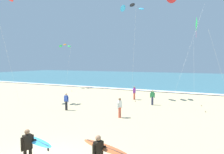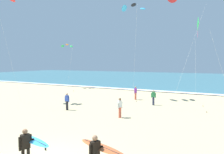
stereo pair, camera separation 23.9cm
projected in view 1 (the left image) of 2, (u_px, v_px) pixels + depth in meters
name	position (u px, v px, depth m)	size (l,w,h in m)	color
ocean_water	(185.00, 78.00, 57.52)	(160.00, 60.00, 0.08)	teal
shoreline_foam	(163.00, 91.00, 30.88)	(160.00, 1.49, 0.01)	white
surfer_lead	(102.00, 151.00, 7.76)	(2.53, 1.28, 1.71)	black
surfer_trailing	(32.00, 144.00, 8.43)	(2.38, 1.18, 1.71)	black
kite_arc_charcoal_mid	(132.00, 8.00, 24.41)	(3.16, 3.24, 11.40)	#2D99DB
kite_arc_amber_distant	(65.00, 46.00, 35.19)	(4.66, 4.12, 7.63)	green
kite_diamond_emerald_close	(196.00, 26.00, 21.38)	(0.55, 2.86, 9.14)	green
bystander_white_top	(120.00, 108.00, 16.30)	(0.30, 0.46, 1.59)	#D8593F
bystander_blue_top	(66.00, 102.00, 18.85)	(0.50, 0.22, 1.59)	black
bystander_purple_top	(134.00, 93.00, 24.25)	(0.24, 0.49, 1.59)	#D8593F
bystander_green_top	(152.00, 97.00, 21.16)	(0.47, 0.29, 1.59)	#2D334C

